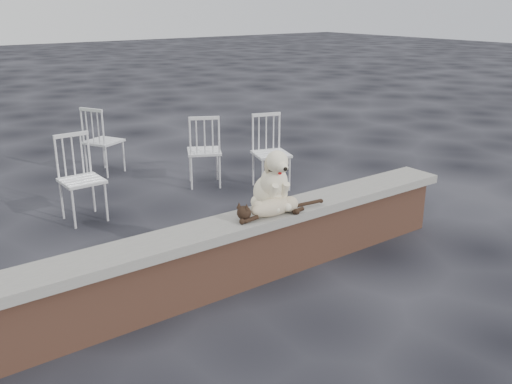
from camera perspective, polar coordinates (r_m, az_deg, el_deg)
ground at (r=4.52m, az=-9.59°, el=-11.72°), size 60.00×60.00×0.00m
brick_wall at (r=4.40m, az=-9.77°, el=-8.91°), size 6.00×0.30×0.50m
capstone at (r=4.28m, az=-9.98°, el=-5.47°), size 6.20×0.40×0.08m
dog at (r=4.77m, az=1.48°, el=1.45°), size 0.44×0.53×0.55m
cat at (r=4.67m, az=1.81°, el=-1.39°), size 1.04×0.42×0.17m
chair_b at (r=6.30m, az=-17.33°, el=1.28°), size 0.57×0.57×0.94m
chair_e at (r=8.01m, az=-15.25°, el=5.12°), size 0.75×0.75×0.94m
chair_d at (r=7.09m, az=1.56°, el=4.04°), size 0.70×0.70×0.94m
chair_c at (r=7.25m, az=-5.30°, el=4.30°), size 0.76×0.76×0.94m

